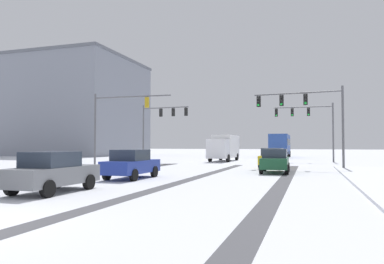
{
  "coord_description": "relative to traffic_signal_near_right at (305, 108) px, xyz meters",
  "views": [
    {
      "loc": [
        7.89,
        -6.06,
        1.9
      ],
      "look_at": [
        0.0,
        18.37,
        2.8
      ],
      "focal_mm": 33.88,
      "sensor_mm": 36.0,
      "label": 1
    }
  ],
  "objects": [
    {
      "name": "wheel_track_center",
      "position": [
        -1.0,
        -11.32,
        -4.82
      ],
      "size": [
        0.72,
        28.86,
        0.01
      ],
      "primitive_type": "cube",
      "color": "#4C4C51",
      "rests_on": "ground"
    },
    {
      "name": "wheel_track_left_lane",
      "position": [
        -5.96,
        -11.32,
        -4.82
      ],
      "size": [
        0.72,
        28.86,
        0.01
      ],
      "primitive_type": "cube",
      "color": "#4C4C51",
      "rests_on": "ground"
    },
    {
      "name": "car_yellow_cab_lead",
      "position": [
        -2.58,
        -0.29,
        -4.0
      ],
      "size": [
        2.01,
        4.19,
        1.62
      ],
      "color": "yellow",
      "rests_on": "ground"
    },
    {
      "name": "office_building_far_left_block",
      "position": [
        -41.0,
        26.9,
        3.95
      ],
      "size": [
        21.33,
        20.55,
        17.53
      ],
      "color": "gray",
      "rests_on": "ground"
    },
    {
      "name": "car_grey_fourth",
      "position": [
        -9.47,
        -18.47,
        -4.0
      ],
      "size": [
        1.84,
        4.1,
        1.62
      ],
      "color": "slate",
      "rests_on": "ground"
    },
    {
      "name": "traffic_signal_near_left",
      "position": [
        -16.01,
        -2.13,
        -0.32
      ],
      "size": [
        7.3,
        0.49,
        6.5
      ],
      "color": "#56565B",
      "rests_on": "ground"
    },
    {
      "name": "wheel_track_oncoming",
      "position": [
        -13.08,
        -11.32,
        -4.82
      ],
      "size": [
        0.75,
        28.86,
        0.01
      ],
      "primitive_type": "cube",
      "color": "#4C4C51",
      "rests_on": "ground"
    },
    {
      "name": "traffic_signal_far_left",
      "position": [
        -15.8,
        7.65,
        -0.04
      ],
      "size": [
        5.77,
        0.63,
        6.5
      ],
      "color": "#56565B",
      "rests_on": "ground"
    },
    {
      "name": "car_blue_third",
      "position": [
        -9.23,
        -12.21,
        -4.0
      ],
      "size": [
        1.87,
        4.12,
        1.62
      ],
      "color": "#233899",
      "rests_on": "ground"
    },
    {
      "name": "bus_oncoming",
      "position": [
        -3.82,
        24.87,
        -2.83
      ],
      "size": [
        2.75,
        11.02,
        3.38
      ],
      "color": "#284793",
      "rests_on": "ground"
    },
    {
      "name": "traffic_signal_far_right",
      "position": [
        0.23,
        11.72,
        -0.02
      ],
      "size": [
        6.45,
        0.49,
        6.5
      ],
      "color": "#56565B",
      "rests_on": "ground"
    },
    {
      "name": "traffic_signal_near_right",
      "position": [
        0.0,
        0.0,
        0.0
      ],
      "size": [
        6.99,
        0.73,
        6.5
      ],
      "color": "#56565B",
      "rests_on": "ground"
    },
    {
      "name": "car_dark_green_second",
      "position": [
        -1.94,
        -5.47,
        -4.0
      ],
      "size": [
        1.91,
        4.14,
        1.62
      ],
      "color": "#194C2D",
      "rests_on": "ground"
    },
    {
      "name": "wheel_track_right_lane",
      "position": [
        -12.51,
        -11.32,
        -4.82
      ],
      "size": [
        0.89,
        28.86,
        0.01
      ],
      "primitive_type": "cube",
      "color": "#4C4C51",
      "rests_on": "ground"
    },
    {
      "name": "box_truck_delivery",
      "position": [
        -9.14,
        10.65,
        -3.19
      ],
      "size": [
        2.39,
        7.43,
        3.02
      ],
      "color": "silver",
      "rests_on": "ground"
    }
  ]
}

